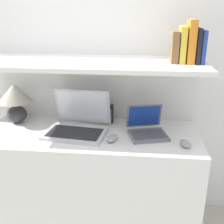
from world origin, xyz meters
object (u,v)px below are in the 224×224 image
table_lamp (15,98)px  book_yellow (182,45)px  router_box (107,114)px  book_blue (202,47)px  laptop_large (78,124)px  book_brown (175,47)px  laptop_small (147,129)px  book_orange (191,42)px  computer_mouse (112,138)px  book_black (197,46)px  second_mouse (185,143)px

table_lamp → book_yellow: book_yellow is taller
router_box → book_blue: size_ratio=0.67×
laptop_large → book_brown: bearing=5.4°
laptop_small → book_blue: book_blue is taller
table_lamp → laptop_small: (0.93, -0.12, -0.14)m
book_orange → computer_mouse: bearing=-159.3°
laptop_small → book_brown: size_ratio=1.54×
laptop_small → book_yellow: size_ratio=1.33×
table_lamp → book_orange: size_ratio=1.13×
book_black → book_brown: book_black is taller
laptop_small → computer_mouse: 0.25m
router_box → book_blue: book_blue is taller
laptop_large → book_blue: bearing=4.2°
table_lamp → book_blue: bearing=-3.0°
book_brown → second_mouse: bearing=-67.2°
laptop_small → second_mouse: 0.27m
book_black → book_yellow: book_yellow is taller
table_lamp → book_orange: bearing=-3.2°
second_mouse → book_blue: book_blue is taller
book_blue → second_mouse: bearing=-111.2°
router_box → book_orange: bearing=-14.1°
laptop_large → book_blue: (0.77, 0.06, 0.51)m
table_lamp → book_yellow: (1.12, -0.07, 0.40)m
table_lamp → book_orange: book_orange is taller
book_orange → book_blue: bearing=-0.0°
laptop_small → computer_mouse: (-0.22, -0.11, -0.02)m
book_orange → book_yellow: book_orange is taller
second_mouse → table_lamp: bearing=167.1°
laptop_small → book_orange: (0.24, 0.06, 0.55)m
router_box → book_yellow: bearing=-15.5°
computer_mouse → book_black: 0.76m
computer_mouse → book_brown: bearing=25.4°
router_box → book_yellow: 0.71m
book_blue → laptop_large: bearing=-175.8°
table_lamp → router_box: size_ratio=2.19×
computer_mouse → book_brown: (0.36, 0.17, 0.54)m
table_lamp → book_yellow: size_ratio=1.32×
computer_mouse → book_black: bearing=19.2°
computer_mouse → book_orange: 0.75m
laptop_large → second_mouse: (0.69, -0.14, -0.04)m
book_brown → laptop_small: bearing=-158.4°
table_lamp → second_mouse: table_lamp is taller
computer_mouse → table_lamp: bearing=161.7°
book_black → book_orange: bearing=180.0°
laptop_small → computer_mouse: size_ratio=2.37×
computer_mouse → book_blue: book_blue is taller
table_lamp → book_brown: bearing=-3.5°
router_box → book_brown: bearing=-17.0°
book_orange → book_yellow: bearing=-180.0°
book_blue → book_orange: size_ratio=0.77×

